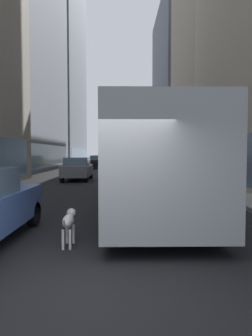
{
  "coord_description": "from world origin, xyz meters",
  "views": [
    {
      "loc": [
        0.32,
        -4.07,
        1.92
      ],
      "look_at": [
        0.48,
        6.38,
        1.4
      ],
      "focal_mm": 31.83,
      "sensor_mm": 36.0,
      "label": 1
    }
  ],
  "objects_px": {
    "car_grey_wagon": "(77,169)",
    "car_yellow_taxi": "(100,161)",
    "car_black_suv": "(97,162)",
    "transit_bus": "(146,157)",
    "dalmatian_dog": "(69,221)",
    "car_red_coupe": "(132,166)"
  },
  "relations": [
    {
      "from": "car_black_suv",
      "to": "car_red_coupe",
      "type": "distance_m",
      "value": 13.77
    },
    {
      "from": "car_black_suv",
      "to": "dalmatian_dog",
      "type": "distance_m",
      "value": 31.74
    },
    {
      "from": "transit_bus",
      "to": "car_grey_wagon",
      "type": "relative_size",
      "value": 2.84
    },
    {
      "from": "car_black_suv",
      "to": "car_grey_wagon",
      "type": "bearing_deg",
      "value": -90.0
    },
    {
      "from": "transit_bus",
      "to": "car_black_suv",
      "type": "relative_size",
      "value": 2.68
    },
    {
      "from": "dalmatian_dog",
      "to": "car_red_coupe",
      "type": "bearing_deg",
      "value": 83.91
    },
    {
      "from": "car_grey_wagon",
      "to": "car_yellow_taxi",
      "type": "height_order",
      "value": "same"
    },
    {
      "from": "car_grey_wagon",
      "to": "car_yellow_taxi",
      "type": "bearing_deg",
      "value": 90.0
    },
    {
      "from": "transit_bus",
      "to": "car_grey_wagon",
      "type": "height_order",
      "value": "transit_bus"
    },
    {
      "from": "car_grey_wagon",
      "to": "car_black_suv",
      "type": "height_order",
      "value": "same"
    },
    {
      "from": "car_red_coupe",
      "to": "dalmatian_dog",
      "type": "xyz_separation_m",
      "value": [
        -1.97,
        -18.49,
        -0.31
      ]
    },
    {
      "from": "car_black_suv",
      "to": "dalmatian_dog",
      "type": "relative_size",
      "value": 4.47
    },
    {
      "from": "car_red_coupe",
      "to": "dalmatian_dog",
      "type": "height_order",
      "value": "car_red_coupe"
    },
    {
      "from": "transit_bus",
      "to": "car_red_coupe",
      "type": "bearing_deg",
      "value": 90.0
    },
    {
      "from": "dalmatian_dog",
      "to": "car_yellow_taxi",
      "type": "bearing_deg",
      "value": 93.14
    },
    {
      "from": "car_grey_wagon",
      "to": "dalmatian_dog",
      "type": "bearing_deg",
      "value": -82.28
    },
    {
      "from": "car_yellow_taxi",
      "to": "car_black_suv",
      "type": "bearing_deg",
      "value": -90.0
    },
    {
      "from": "dalmatian_dog",
      "to": "transit_bus",
      "type": "bearing_deg",
      "value": 67.2
    },
    {
      "from": "transit_bus",
      "to": "car_yellow_taxi",
      "type": "height_order",
      "value": "transit_bus"
    },
    {
      "from": "transit_bus",
      "to": "car_red_coupe",
      "type": "xyz_separation_m",
      "value": [
        0.0,
        13.8,
        -0.96
      ]
    },
    {
      "from": "transit_bus",
      "to": "car_yellow_taxi",
      "type": "bearing_deg",
      "value": 97.08
    },
    {
      "from": "car_grey_wagon",
      "to": "dalmatian_dog",
      "type": "xyz_separation_m",
      "value": [
        2.03,
        -14.94,
        -0.31
      ]
    }
  ]
}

